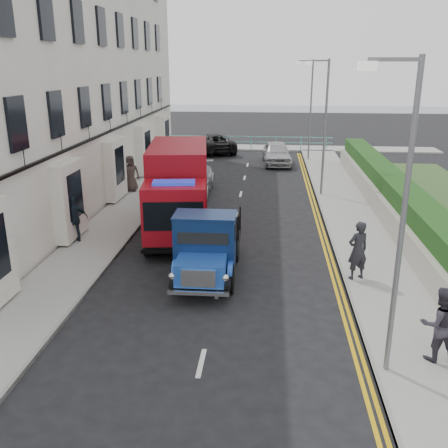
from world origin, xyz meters
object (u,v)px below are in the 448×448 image
Objects in this scene: lamp_near at (399,207)px; pedestrian_east_near at (358,250)px; parked_car_front at (167,221)px; lamp_far at (309,104)px; bedford_lorry at (206,251)px; red_lorry at (178,188)px; lamp_mid at (323,120)px.

lamp_near is 3.59× the size of pedestrian_east_near.
pedestrian_east_near is at bearing -34.35° from parked_car_front.
lamp_near is 1.76× the size of parked_car_front.
pedestrian_east_near is at bearing -89.39° from lamp_far.
red_lorry is (-1.76, 4.86, 0.84)m from bedford_lorry.
bedford_lorry is 5.23m from red_lorry.
lamp_near is 26.00m from lamp_far.
lamp_far reaches higher than bedford_lorry.
lamp_mid is 10.39m from parked_car_front.
bedford_lorry is (-4.64, 4.68, -2.94)m from lamp_near.
pedestrian_east_near is at bearing 4.18° from bedford_lorry.
lamp_far is 3.59× the size of pedestrian_east_near.
bedford_lorry reaches higher than pedestrian_east_near.
lamp_mid reaches higher than pedestrian_east_near.
lamp_far reaches higher than red_lorry.
parked_car_front is at bearing 127.42° from lamp_near.
lamp_far reaches higher than pedestrian_east_near.
lamp_mid is 3.59× the size of pedestrian_east_near.
lamp_near is 7.21m from bedford_lorry.
lamp_far is at bearing 61.28° from red_lorry.
bedford_lorry is 4.71m from parked_car_front.
red_lorry is at bearing 54.75° from parked_car_front.
red_lorry is at bearing -58.65° from pedestrian_east_near.
parked_car_front is at bearing 116.72° from bedford_lorry.
lamp_mid is (0.00, 16.00, 0.00)m from lamp_near.
pedestrian_east_near is (7.00, -3.79, 0.42)m from parked_car_front.
parked_car_front is (-6.78, 8.86, -3.32)m from lamp_near.
lamp_mid reaches higher than bedford_lorry.
pedestrian_east_near is at bearing 87.48° from lamp_near.
lamp_near is 1.43× the size of bedford_lorry.
lamp_near and lamp_mid have the same top height.
red_lorry is (-6.40, 9.54, -2.10)m from lamp_near.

